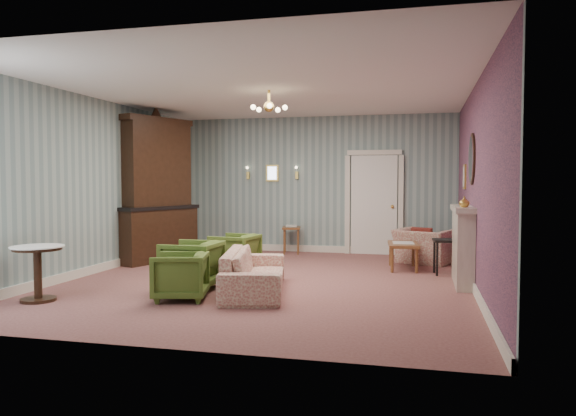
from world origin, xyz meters
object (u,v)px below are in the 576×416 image
(olive_chair_c, at_px, (235,251))
(pedestal_table, at_px, (38,273))
(dresser, at_px, (156,185))
(olive_chair_b, at_px, (192,262))
(fireplace, at_px, (463,245))
(wingback_chair, at_px, (425,240))
(sofa_chintz, at_px, (255,264))
(side_table_black, at_px, (446,257))
(olive_chair_a, at_px, (180,274))
(coffee_table, at_px, (403,256))

(olive_chair_c, xyz_separation_m, pedestal_table, (-1.69, -2.71, 0.00))
(olive_chair_c, xyz_separation_m, dresser, (-1.87, 0.84, 1.09))
(olive_chair_b, relative_size, fireplace, 0.54)
(olive_chair_c, height_order, wingback_chair, wingback_chair)
(sofa_chintz, bearing_deg, dresser, 35.89)
(olive_chair_c, xyz_separation_m, side_table_black, (3.43, 0.52, -0.06))
(sofa_chintz, xyz_separation_m, wingback_chair, (2.29, 3.29, 0.04))
(sofa_chintz, bearing_deg, olive_chair_c, 15.46)
(sofa_chintz, height_order, fireplace, fireplace)
(fireplace, bearing_deg, olive_chair_a, -151.41)
(wingback_chair, xyz_separation_m, dresser, (-4.98, -0.93, 1.02))
(dresser, height_order, side_table_black, dresser)
(fireplace, relative_size, pedestal_table, 1.97)
(wingback_chair, bearing_deg, coffee_table, 90.62)
(dresser, bearing_deg, olive_chair_c, -4.19)
(wingback_chair, xyz_separation_m, coffee_table, (-0.37, -0.82, -0.19))
(olive_chair_a, height_order, olive_chair_b, olive_chair_b)
(olive_chair_c, xyz_separation_m, fireplace, (3.64, -0.24, 0.22))
(olive_chair_a, relative_size, pedestal_table, 0.94)
(sofa_chintz, bearing_deg, side_table_black, -64.83)
(olive_chair_c, distance_m, coffee_table, 2.90)
(olive_chair_c, distance_m, wingback_chair, 3.58)
(side_table_black, bearing_deg, sofa_chintz, -142.03)
(olive_chair_c, height_order, dresser, dresser)
(dresser, relative_size, side_table_black, 4.95)
(olive_chair_a, xyz_separation_m, side_table_black, (3.40, 2.73, -0.04))
(olive_chair_b, xyz_separation_m, wingback_chair, (3.23, 3.28, 0.05))
(coffee_table, bearing_deg, sofa_chintz, -127.90)
(olive_chair_b, xyz_separation_m, olive_chair_c, (0.12, 1.50, -0.02))
(olive_chair_b, relative_size, pedestal_table, 1.06)
(olive_chair_c, xyz_separation_m, coffee_table, (2.74, 0.96, -0.12))
(olive_chair_a, distance_m, coffee_table, 4.17)
(wingback_chair, height_order, fireplace, fireplace)
(olive_chair_a, relative_size, fireplace, 0.48)
(olive_chair_a, xyz_separation_m, pedestal_table, (-1.73, -0.50, 0.02))
(olive_chair_a, height_order, fireplace, fireplace)
(coffee_table, bearing_deg, dresser, -178.61)
(wingback_chair, height_order, coffee_table, wingback_chair)
(wingback_chair, bearing_deg, fireplace, 129.60)
(olive_chair_c, bearing_deg, olive_chair_a, 8.68)
(olive_chair_c, height_order, pedestal_table, pedestal_table)
(olive_chair_a, height_order, pedestal_table, pedestal_table)
(olive_chair_c, relative_size, fireplace, 0.51)
(wingback_chair, bearing_deg, olive_chair_a, 77.15)
(olive_chair_a, height_order, wingback_chair, wingback_chair)
(wingback_chair, height_order, side_table_black, wingback_chair)
(coffee_table, bearing_deg, pedestal_table, -140.41)
(sofa_chintz, distance_m, fireplace, 3.10)
(dresser, bearing_deg, olive_chair_a, -37.97)
(olive_chair_c, bearing_deg, coffee_table, 117.11)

